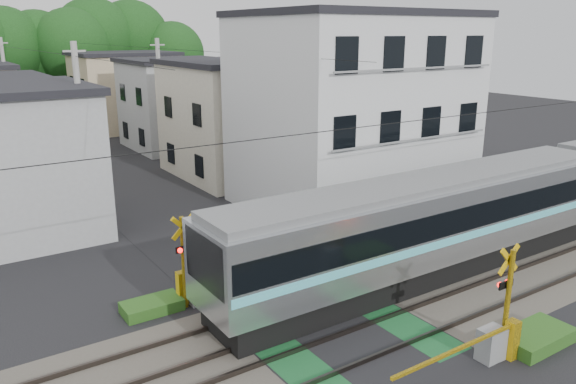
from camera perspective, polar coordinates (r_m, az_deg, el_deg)
ground at (r=16.95m, az=4.43°, el=-13.64°), size 120.00×120.00×0.00m
track_bed at (r=16.93m, az=4.43°, el=-13.54°), size 120.00×120.00×0.14m
commuter_train at (r=27.24m, az=26.79°, el=0.48°), size 34.87×2.72×3.57m
crossing_signal_near at (r=16.10m, az=20.37°, el=-13.50°), size 4.74×0.65×3.09m
crossing_signal_far at (r=18.24m, az=-9.28°, el=-9.06°), size 4.74×0.65×3.09m
apartment_block at (r=27.72m, az=6.48°, el=8.19°), size 10.20×8.36×9.30m
houses_row at (r=38.95m, az=-19.46°, el=7.52°), size 22.07×31.35×6.80m
tree_hill at (r=60.97m, az=-25.08°, el=12.41°), size 40.00×12.85×11.79m
catenary at (r=19.65m, az=18.56°, el=1.39°), size 60.00×5.04×7.00m
utility_poles at (r=35.74m, az=-20.41°, el=8.10°), size 7.90×42.00×8.00m
pedestrian at (r=38.44m, az=-18.68°, el=3.97°), size 0.69×0.46×1.85m
weed_patches at (r=17.82m, az=9.18°, el=-11.57°), size 10.25×8.80×0.40m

